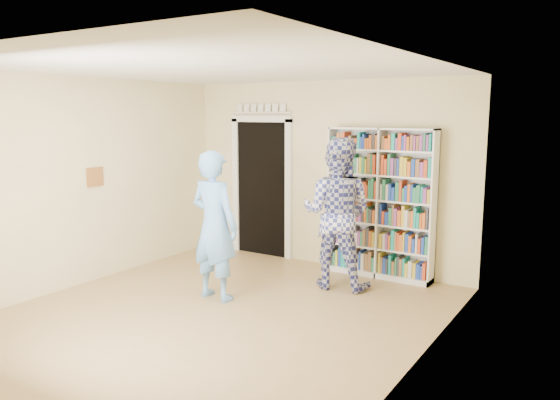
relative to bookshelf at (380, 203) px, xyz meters
name	(u,v)px	position (x,y,z in m)	size (l,w,h in m)	color
floor	(219,315)	(-0.94, -2.34, -1.03)	(5.00, 5.00, 0.00)	#A27D4E
ceiling	(214,68)	(-0.94, -2.34, 1.67)	(5.00, 5.00, 0.00)	white
wall_back	(325,174)	(-0.94, 0.16, 0.32)	(4.50, 4.50, 0.00)	beige
wall_left	(82,182)	(-3.19, -2.34, 0.32)	(5.00, 5.00, 0.00)	beige
wall_right	(420,217)	(1.31, -2.34, 0.32)	(5.00, 5.00, 0.00)	beige
bookshelf	(380,203)	(0.00, 0.00, 0.00)	(1.49, 0.28, 2.04)	white
doorway	(262,181)	(-2.04, 0.13, 0.15)	(1.10, 0.08, 2.43)	black
wall_art	(95,177)	(-3.17, -2.14, 0.37)	(0.03, 0.25, 0.25)	brown
man_blue	(214,226)	(-1.33, -1.92, -0.13)	(0.66, 0.43, 1.81)	#69A4E9
man_plaid	(337,214)	(-0.30, -0.72, -0.07)	(0.94, 0.73, 1.93)	navy
paper_sheet	(340,219)	(-0.16, -0.90, -0.09)	(0.20, 0.01, 0.28)	white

